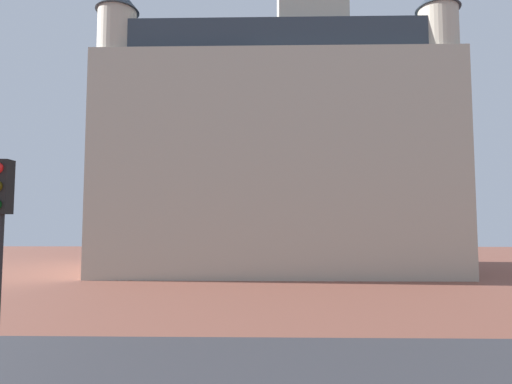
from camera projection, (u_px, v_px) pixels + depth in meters
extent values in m
plane|color=brown|center=(261.00, 360.00, 11.91)|extent=(120.00, 120.00, 0.00)
cube|color=#38383D|center=(261.00, 373.00, 10.87)|extent=(120.00, 6.78, 0.00)
cube|color=#B2A893|center=(275.00, 174.00, 36.66)|extent=(26.90, 15.51, 16.42)
cube|color=#2D3842|center=(275.00, 69.00, 37.37)|extent=(24.75, 14.27, 2.40)
cube|color=#B2A893|center=(311.00, 82.00, 37.22)|extent=(5.84, 5.84, 32.89)
cylinder|color=#B2A893|center=(114.00, 141.00, 30.81)|extent=(2.80, 2.80, 19.82)
cylinder|color=#B2A893|center=(442.00, 141.00, 30.29)|extent=(2.80, 2.80, 19.69)
cube|color=black|center=(2.00, 187.00, 6.92)|extent=(0.28, 0.24, 0.90)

